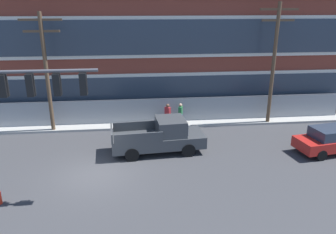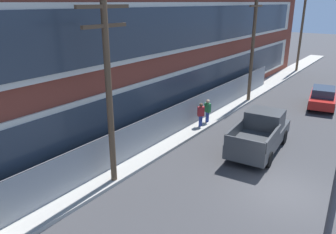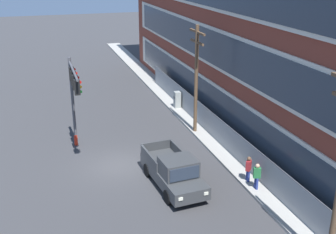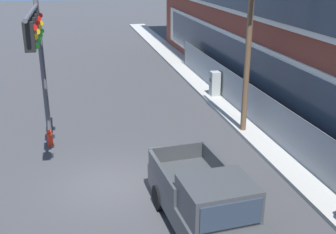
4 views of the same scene
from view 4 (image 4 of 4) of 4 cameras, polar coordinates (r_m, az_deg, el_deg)
The scene contains 8 objects.
ground_plane at distance 15.36m, azimuth -7.83°, elevation -9.04°, with size 160.00×160.00×0.00m, color #38383A.
sidewalk_building_side at distance 17.30m, azimuth 16.62°, elevation -5.94°, with size 80.00×1.89×0.16m, color #9E9B93.
chain_link_fence at distance 16.77m, azimuth 17.94°, elevation -3.56°, with size 34.87×0.06×1.92m.
traffic_signal_mast at distance 16.11m, azimuth -17.29°, elevation 9.12°, with size 4.86×0.43×6.20m.
pickup_truck_dark_grey at distance 12.24m, azimuth 5.43°, elevation -11.92°, with size 5.63×2.45×2.05m.
utility_pole_near_corner at distance 18.72m, azimuth 10.91°, elevation 10.67°, with size 2.65×0.26×7.98m.
electrical_cabinet at distance 24.61m, azimuth 6.35°, elevation 4.34°, with size 0.55×0.54×1.56m.
fire_hydrant at distance 18.80m, azimuth -15.72°, elevation -2.69°, with size 0.24×0.24×0.78m.
Camera 4 is at (13.40, -0.93, 7.45)m, focal length 45.00 mm.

